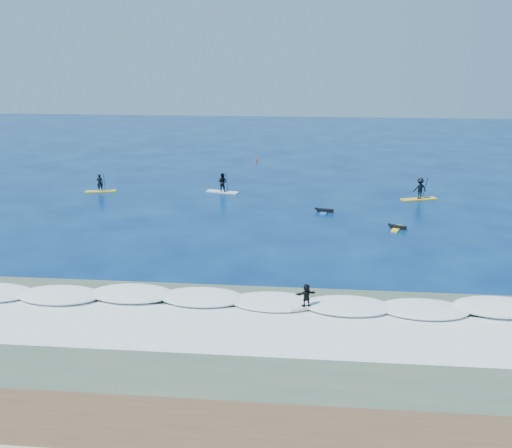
# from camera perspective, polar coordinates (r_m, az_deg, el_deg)

# --- Properties ---
(ground) EXTENTS (160.00, 160.00, 0.00)m
(ground) POSITION_cam_1_polar(r_m,az_deg,el_deg) (40.65, 1.26, -2.07)
(ground) COLOR #031845
(ground) RESTS_ON ground
(wet_sand_strip) EXTENTS (90.00, 5.00, 0.08)m
(wet_sand_strip) POSITION_cam_1_polar(r_m,az_deg,el_deg) (21.64, -3.24, -21.07)
(wet_sand_strip) COLOR #4D3524
(wet_sand_strip) RESTS_ON ground
(shallow_water) EXTENTS (90.00, 13.00, 0.01)m
(shallow_water) POSITION_cam_1_polar(r_m,az_deg,el_deg) (27.86, -0.91, -11.54)
(shallow_water) COLOR #3A4F41
(shallow_water) RESTS_ON ground
(breaking_wave) EXTENTS (40.00, 6.00, 0.30)m
(breaking_wave) POSITION_cam_1_polar(r_m,az_deg,el_deg) (31.41, -0.10, -8.06)
(breaking_wave) COLOR white
(breaking_wave) RESTS_ON ground
(whitewater) EXTENTS (34.00, 5.00, 0.02)m
(whitewater) POSITION_cam_1_polar(r_m,az_deg,el_deg) (28.74, -0.68, -10.60)
(whitewater) COLOR silver
(whitewater) RESTS_ON ground
(sup_paddler_left) EXTENTS (3.00, 1.46, 2.04)m
(sup_paddler_left) POSITION_cam_1_polar(r_m,az_deg,el_deg) (57.50, -15.33, 3.73)
(sup_paddler_left) COLOR yellow
(sup_paddler_left) RESTS_ON ground
(sup_paddler_center) EXTENTS (3.24, 1.53, 2.21)m
(sup_paddler_center) POSITION_cam_1_polar(r_m,az_deg,el_deg) (55.36, -3.39, 4.01)
(sup_paddler_center) COLOR white
(sup_paddler_center) RESTS_ON ground
(sup_paddler_right) EXTENTS (3.47, 1.87, 2.37)m
(sup_paddler_right) POSITION_cam_1_polar(r_m,az_deg,el_deg) (54.66, 16.06, 3.30)
(sup_paddler_right) COLOR yellow
(sup_paddler_right) RESTS_ON ground
(prone_paddler_near) EXTENTS (1.41, 1.88, 0.38)m
(prone_paddler_near) POSITION_cam_1_polar(r_m,az_deg,el_deg) (45.38, 13.93, -0.34)
(prone_paddler_near) COLOR #FAF31B
(prone_paddler_near) RESTS_ON ground
(prone_paddler_far) EXTENTS (1.62, 2.09, 0.42)m
(prone_paddler_far) POSITION_cam_1_polar(r_m,az_deg,el_deg) (48.85, 6.84, 1.31)
(prone_paddler_far) COLOR blue
(prone_paddler_far) RESTS_ON ground
(wave_surfer) EXTENTS (1.92, 1.19, 1.35)m
(wave_surfer) POSITION_cam_1_polar(r_m,az_deg,el_deg) (30.56, 5.05, -7.28)
(wave_surfer) COLOR silver
(wave_surfer) RESTS_ON breaking_wave
(marker_buoy) EXTENTS (0.25, 0.25, 0.60)m
(marker_buoy) POSITION_cam_1_polar(r_m,az_deg,el_deg) (70.30, 0.06, 6.40)
(marker_buoy) COLOR red
(marker_buoy) RESTS_ON ground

